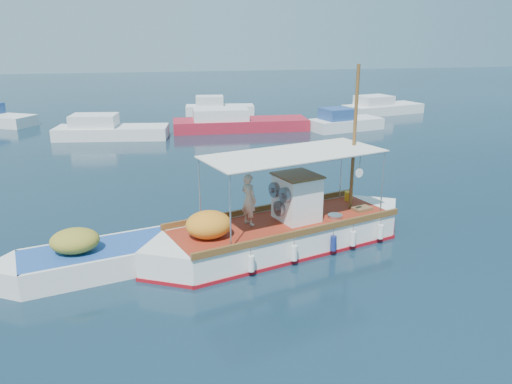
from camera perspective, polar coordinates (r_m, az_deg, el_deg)
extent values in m
plane|color=black|center=(16.75, 2.09, -5.89)|extent=(160.00, 160.00, 0.00)
cube|color=white|center=(16.37, 3.15, -5.18)|extent=(7.73, 4.51, 1.08)
cube|color=white|center=(14.89, -8.97, -7.80)|extent=(2.34, 2.34, 1.08)
cube|color=white|center=(18.47, 12.82, -2.90)|extent=(2.34, 2.34, 1.08)
cube|color=maroon|center=(16.50, 3.14, -6.21)|extent=(7.84, 4.61, 0.18)
cube|color=maroon|center=(16.18, 3.19, -3.49)|extent=(7.67, 4.32, 0.06)
cube|color=brown|center=(17.12, 0.99, -1.83)|extent=(7.12, 2.30, 0.20)
cube|color=brown|center=(15.19, 5.68, -4.53)|extent=(7.12, 2.30, 0.20)
cube|color=white|center=(16.18, 4.69, -0.69)|extent=(1.50, 1.56, 1.47)
cube|color=brown|center=(15.96, 4.76, 1.91)|extent=(1.62, 1.68, 0.06)
cylinder|color=slate|center=(15.51, 3.41, -0.34)|extent=(0.35, 0.53, 0.49)
cylinder|color=slate|center=(16.01, 2.21, 0.26)|extent=(0.35, 0.53, 0.49)
cylinder|color=slate|center=(15.93, 2.77, -1.88)|extent=(0.35, 0.53, 0.49)
cylinder|color=brown|center=(17.06, 11.16, 5.95)|extent=(0.15, 0.15, 4.89)
cylinder|color=brown|center=(16.66, 9.01, 4.41)|extent=(1.70, 0.60, 0.08)
cylinder|color=silver|center=(15.64, -6.46, 0.01)|extent=(0.05, 0.05, 2.20)
cylinder|color=silver|center=(13.78, -2.95, -2.35)|extent=(0.05, 0.05, 2.20)
cylinder|color=silver|center=(18.42, 9.70, 2.59)|extent=(0.05, 0.05, 2.20)
cylinder|color=silver|center=(16.87, 14.25, 0.89)|extent=(0.05, 0.05, 2.20)
cube|color=silver|center=(15.70, 4.38, 4.38)|extent=(6.20, 3.95, 0.04)
ellipsoid|color=orange|center=(14.86, -5.43, -3.73)|extent=(1.65, 1.52, 0.82)
cube|color=orange|center=(17.19, 5.82, -1.50)|extent=(0.29, 0.24, 0.39)
cylinder|color=orange|center=(18.45, 10.54, -0.46)|extent=(0.37, 0.37, 0.33)
cube|color=brown|center=(17.54, 12.01, -1.89)|extent=(0.74, 0.61, 0.12)
cylinder|color=#B2B2B2|center=(16.65, 9.03, -2.77)|extent=(0.61, 0.61, 0.12)
cylinder|color=white|center=(16.13, 11.72, 2.13)|extent=(0.29, 0.11, 0.29)
cylinder|color=white|center=(14.35, -0.56, -8.16)|extent=(0.24, 0.24, 0.47)
cylinder|color=navy|center=(15.84, 8.83, -5.81)|extent=(0.24, 0.24, 0.47)
cylinder|color=white|center=(17.04, 14.05, -4.42)|extent=(0.24, 0.24, 0.47)
imported|color=#B0A691|center=(15.65, -0.83, -0.87)|extent=(0.64, 0.72, 1.66)
cube|color=white|center=(15.53, -16.60, -7.58)|extent=(5.14, 3.01, 0.94)
cube|color=white|center=(15.41, -25.53, -8.86)|extent=(1.82, 1.82, 0.94)
cube|color=white|center=(16.02, -8.08, -6.19)|extent=(1.82, 1.82, 0.94)
cube|color=#214A99|center=(15.35, -16.75, -6.06)|extent=(5.08, 2.81, 0.05)
ellipsoid|color=olive|center=(15.12, -20.00, -5.25)|extent=(1.62, 1.44, 0.69)
cube|color=silver|center=(34.84, -16.11, 6.41)|extent=(7.59, 3.45, 1.00)
cube|color=silver|center=(34.94, -18.01, 7.77)|extent=(3.19, 2.45, 0.80)
cube|color=#A61B2C|center=(36.44, -1.77, 7.56)|extent=(9.75, 3.24, 1.00)
cube|color=silver|center=(36.13, -4.08, 8.88)|extent=(3.96, 2.56, 0.80)
cube|color=silver|center=(37.15, 10.21, 7.48)|extent=(5.66, 3.40, 1.00)
cube|color=navy|center=(36.55, 9.27, 8.80)|extent=(2.50, 2.32, 0.80)
cube|color=silver|center=(45.49, 14.29, 9.06)|extent=(7.47, 4.27, 1.00)
cube|color=silver|center=(44.70, 13.33, 10.15)|extent=(3.28, 2.84, 0.80)
cube|color=silver|center=(43.69, -4.14, 9.21)|extent=(5.99, 2.69, 1.00)
cube|color=silver|center=(43.56, -5.33, 10.35)|extent=(2.50, 1.97, 0.80)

